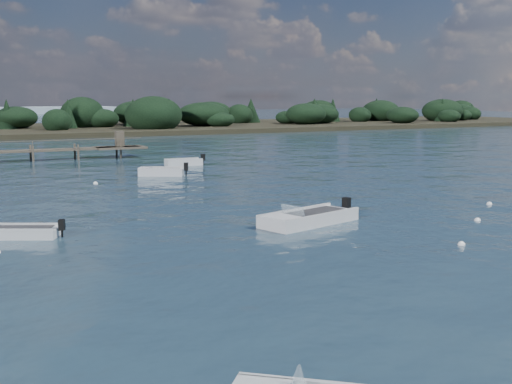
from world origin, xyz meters
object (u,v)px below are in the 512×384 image
dinghy_mid_white_a (309,220)px  tender_far_grey_b (184,164)px  dinghy_mid_grey (16,234)px  tender_far_white (161,173)px

dinghy_mid_white_a → tender_far_grey_b: bearing=81.9°
dinghy_mid_grey → tender_far_grey_b: bearing=55.1°
dinghy_mid_grey → tender_far_white: bearing=54.8°
tender_far_white → dinghy_mid_grey: 22.57m
tender_far_white → dinghy_mid_grey: size_ratio=0.96×
tender_far_grey_b → dinghy_mid_white_a: bearing=-98.1°
tender_far_grey_b → tender_far_white: 7.59m
tender_far_white → dinghy_mid_grey: (-13.00, -18.45, -0.05)m
tender_far_grey_b → dinghy_mid_grey: tender_far_grey_b is taller
tender_far_white → dinghy_mid_grey: tender_far_white is taller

